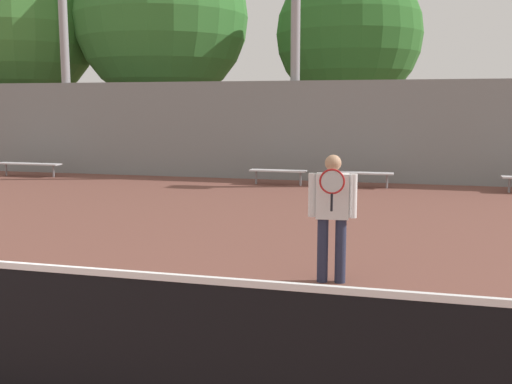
{
  "coord_description": "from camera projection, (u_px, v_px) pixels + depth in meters",
  "views": [
    {
      "loc": [
        3.52,
        -3.8,
        2.26
      ],
      "look_at": [
        1.3,
        4.86,
        0.95
      ],
      "focal_mm": 42.0,
      "sensor_mm": 36.0,
      "label": 1
    }
  ],
  "objects": [
    {
      "name": "bench_courtside_far",
      "position": [
        278.0,
        171.0,
        17.0
      ],
      "size": [
        1.62,
        0.4,
        0.42
      ],
      "color": "silver",
      "rests_on": "ground_plane"
    },
    {
      "name": "back_fence",
      "position": [
        288.0,
        131.0,
        17.93
      ],
      "size": [
        28.35,
        0.06,
        2.96
      ],
      "color": "gray",
      "rests_on": "ground_plane"
    },
    {
      "name": "tennis_player",
      "position": [
        332.0,
        210.0,
        7.56
      ],
      "size": [
        0.61,
        0.42,
        1.64
      ],
      "rotation": [
        0.0,
        0.0,
        0.09
      ],
      "color": "#282D47",
      "rests_on": "ground_plane"
    },
    {
      "name": "tree_green_tall",
      "position": [
        162.0,
        18.0,
        23.34
      ],
      "size": [
        6.74,
        6.74,
        9.0
      ],
      "color": "brown",
      "rests_on": "ground_plane"
    },
    {
      "name": "light_pole_far_right",
      "position": [
        63.0,
        14.0,
        19.39
      ],
      "size": [
        0.9,
        0.6,
        9.0
      ],
      "color": "#939399",
      "rests_on": "ground_plane"
    },
    {
      "name": "bench_adjacent_court",
      "position": [
        29.0,
        164.0,
        18.98
      ],
      "size": [
        2.14,
        0.4,
        0.42
      ],
      "color": "silver",
      "rests_on": "ground_plane"
    },
    {
      "name": "tree_green_broad",
      "position": [
        21.0,
        28.0,
        23.84
      ],
      "size": [
        5.94,
        5.94,
        8.28
      ],
      "color": "brown",
      "rests_on": "ground_plane"
    },
    {
      "name": "bench_by_gate",
      "position": [
        362.0,
        174.0,
        16.42
      ],
      "size": [
        1.71,
        0.4,
        0.42
      ],
      "color": "silver",
      "rests_on": "ground_plane"
    },
    {
      "name": "tree_dark_dense",
      "position": [
        349.0,
        35.0,
        22.04
      ],
      "size": [
        5.34,
        5.34,
        7.48
      ],
      "color": "brown",
      "rests_on": "ground_plane"
    }
  ]
}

